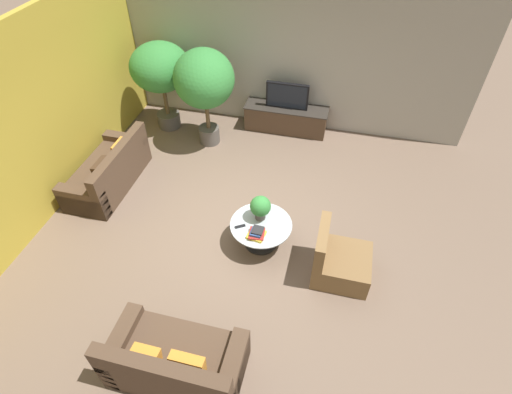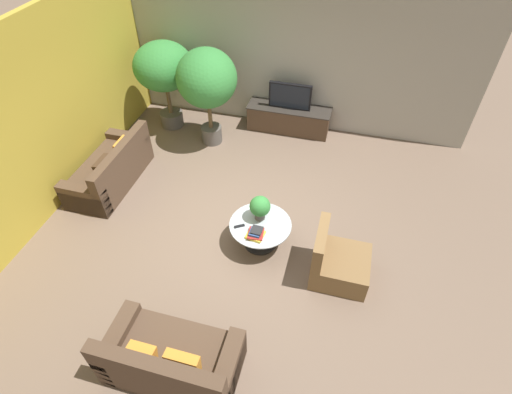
% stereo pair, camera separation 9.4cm
% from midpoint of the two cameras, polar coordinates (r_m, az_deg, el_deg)
% --- Properties ---
extents(ground_plane, '(24.00, 24.00, 0.00)m').
position_cam_midpoint_polar(ground_plane, '(6.63, -1.54, -4.09)').
color(ground_plane, brown).
extents(back_wall_stone, '(7.40, 0.12, 3.00)m').
position_cam_midpoint_polar(back_wall_stone, '(8.36, 4.92, 19.45)').
color(back_wall_stone, '#A39E93').
rests_on(back_wall_stone, ground).
extents(side_wall_left, '(0.12, 7.40, 3.00)m').
position_cam_midpoint_polar(side_wall_left, '(7.25, -27.32, 10.62)').
color(side_wall_left, gold).
rests_on(side_wall_left, ground).
extents(media_console, '(1.74, 0.50, 0.55)m').
position_cam_midpoint_polar(media_console, '(8.63, 4.99, 11.10)').
color(media_console, '#473323').
rests_on(media_console, ground).
extents(television, '(0.87, 0.13, 0.54)m').
position_cam_midpoint_polar(television, '(8.36, 5.21, 14.13)').
color(television, black).
rests_on(television, media_console).
extents(coffee_table, '(0.95, 0.95, 0.43)m').
position_cam_midpoint_polar(coffee_table, '(6.16, 1.07, -4.72)').
color(coffee_table, black).
rests_on(coffee_table, ground).
extents(couch_by_wall, '(0.84, 1.78, 0.84)m').
position_cam_midpoint_polar(couch_by_wall, '(7.66, -19.67, 3.63)').
color(couch_by_wall, '#4C3828').
rests_on(couch_by_wall, ground).
extents(couch_near_entry, '(1.57, 0.84, 0.84)m').
position_cam_midpoint_polar(couch_near_entry, '(5.14, -11.44, -21.90)').
color(couch_near_entry, '#4C3828').
rests_on(couch_near_entry, ground).
extents(armchair_wicker, '(0.80, 0.76, 0.86)m').
position_cam_midpoint_polar(armchair_wicker, '(5.92, 11.95, -9.16)').
color(armchair_wicker, brown).
rests_on(armchair_wicker, ground).
extents(potted_palm_tall, '(1.18, 1.18, 1.83)m').
position_cam_midpoint_polar(potted_palm_tall, '(8.48, -12.72, 17.39)').
color(potted_palm_tall, '#514C47').
rests_on(potted_palm_tall, ground).
extents(potted_palm_corner, '(1.14, 1.14, 1.96)m').
position_cam_midpoint_polar(potted_palm_corner, '(7.76, -6.68, 16.17)').
color(potted_palm_corner, '#514C47').
rests_on(potted_palm_corner, ground).
extents(potted_plant_tabletop, '(0.32, 0.32, 0.41)m').
position_cam_midpoint_polar(potted_plant_tabletop, '(5.99, 1.02, -1.44)').
color(potted_plant_tabletop, '#514C47').
rests_on(potted_plant_tabletop, coffee_table).
extents(book_stack, '(0.27, 0.27, 0.12)m').
position_cam_midpoint_polar(book_stack, '(5.87, 0.41, -5.21)').
color(book_stack, gold).
rests_on(book_stack, coffee_table).
extents(remote_black, '(0.16, 0.12, 0.02)m').
position_cam_midpoint_polar(remote_black, '(6.02, -1.94, -4.18)').
color(remote_black, black).
rests_on(remote_black, coffee_table).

